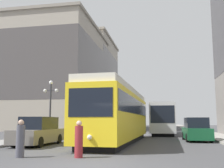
{
  "coord_description": "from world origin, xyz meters",
  "views": [
    {
      "loc": [
        2.73,
        -9.37,
        1.55
      ],
      "look_at": [
        -0.13,
        5.81,
        3.7
      ],
      "focal_mm": 42.85,
      "sensor_mm": 36.0,
      "label": 1
    }
  ],
  "objects": [
    {
      "name": "parked_car_left_near",
      "position": [
        -5.29,
        25.65,
        0.84
      ],
      "size": [
        1.98,
        4.63,
        1.82
      ],
      "rotation": [
        0.0,
        0.0,
        -0.03
      ],
      "color": "black",
      "rests_on": "ground"
    },
    {
      "name": "building_left_midblock",
      "position": [
        -17.1,
        53.56,
        11.08
      ],
      "size": [
        16.24,
        19.18,
        21.54
      ],
      "color": "#A89E8E",
      "rests_on": "ground"
    },
    {
      "name": "building_left_corner",
      "position": [
        -16.36,
        38.1,
        9.93
      ],
      "size": [
        14.75,
        22.41,
        19.33
      ],
      "color": "#A89E8E",
      "rests_on": "ground"
    },
    {
      "name": "pedestrian_crossing_near",
      "position": [
        -0.84,
        1.84,
        0.73
      ],
      "size": [
        0.35,
        0.35,
        1.57
      ],
      "rotation": [
        0.0,
        0.0,
        1.27
      ],
      "color": "maroon",
      "rests_on": "ground"
    },
    {
      "name": "pedestrian_crossing_far",
      "position": [
        -3.34,
        1.43,
        0.75
      ],
      "size": [
        0.36,
        0.36,
        1.61
      ],
      "rotation": [
        0.0,
        0.0,
        1.97
      ],
      "color": "#4C4C56",
      "rests_on": "ground"
    },
    {
      "name": "sidewalk_left",
      "position": [
        -7.94,
        40.0,
        0.07
      ],
      "size": [
        2.69,
        120.0,
        0.15
      ],
      "primitive_type": "cube",
      "color": "gray",
      "rests_on": "ground"
    },
    {
      "name": "sidewalk_right",
      "position": [
        7.94,
        40.0,
        0.07
      ],
      "size": [
        2.69,
        120.0,
        0.15
      ],
      "primitive_type": "cube",
      "color": "gray",
      "rests_on": "ground"
    },
    {
      "name": "transit_bus",
      "position": [
        2.6,
        23.62,
        1.95
      ],
      "size": [
        2.8,
        13.05,
        3.45
      ],
      "rotation": [
        0.0,
        0.0,
        0.02
      ],
      "color": "black",
      "rests_on": "ground"
    },
    {
      "name": "ground_plane",
      "position": [
        0.0,
        0.0,
        0.0
      ],
      "size": [
        200.0,
        200.0,
        0.0
      ],
      "primitive_type": "plane",
      "color": "#424244"
    },
    {
      "name": "parked_car_right_far",
      "position": [
        5.3,
        12.75,
        0.84
      ],
      "size": [
        1.98,
        4.53,
        1.82
      ],
      "rotation": [
        0.0,
        0.0,
        3.17
      ],
      "color": "black",
      "rests_on": "ground"
    },
    {
      "name": "streetcar",
      "position": [
        -0.45,
        10.37,
        2.1
      ],
      "size": [
        3.04,
        14.99,
        3.89
      ],
      "rotation": [
        0.0,
        0.0,
        -0.03
      ],
      "color": "black",
      "rests_on": "ground"
    },
    {
      "name": "parked_car_left_mid",
      "position": [
        -5.29,
        7.19,
        0.84
      ],
      "size": [
        1.94,
        4.99,
        1.82
      ],
      "rotation": [
        0.0,
        0.0,
        0.01
      ],
      "color": "black",
      "rests_on": "ground"
    },
    {
      "name": "lamp_post_left_near",
      "position": [
        -7.19,
        13.24,
        3.5
      ],
      "size": [
        1.41,
        0.36,
        5.06
      ],
      "color": "#333338",
      "rests_on": "sidewalk_left"
    }
  ]
}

